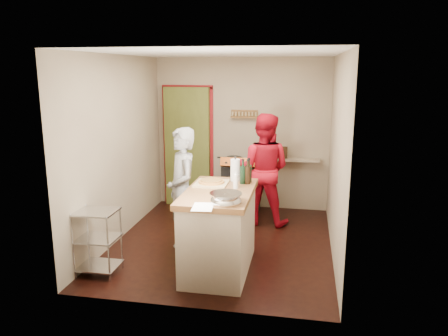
{
  "coord_description": "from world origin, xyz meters",
  "views": [
    {
      "loc": [
        1.09,
        -5.68,
        2.4
      ],
      "look_at": [
        0.02,
        0.0,
        1.09
      ],
      "focal_mm": 35.0,
      "sensor_mm": 36.0,
      "label": 1
    }
  ],
  "objects_px": {
    "island": "(219,229)",
    "person_stripe": "(182,191)",
    "person_red": "(263,169)",
    "stove": "(241,186)",
    "wire_shelving": "(97,239)"
  },
  "relations": [
    {
      "from": "person_stripe",
      "to": "wire_shelving",
      "type": "bearing_deg",
      "value": -75.25
    },
    {
      "from": "stove",
      "to": "wire_shelving",
      "type": "height_order",
      "value": "stove"
    },
    {
      "from": "stove",
      "to": "person_red",
      "type": "height_order",
      "value": "person_red"
    },
    {
      "from": "island",
      "to": "person_stripe",
      "type": "relative_size",
      "value": 0.88
    },
    {
      "from": "stove",
      "to": "person_stripe",
      "type": "bearing_deg",
      "value": -106.06
    },
    {
      "from": "person_red",
      "to": "person_stripe",
      "type": "bearing_deg",
      "value": 63.93
    },
    {
      "from": "stove",
      "to": "person_stripe",
      "type": "distance_m",
      "value": 1.91
    },
    {
      "from": "island",
      "to": "person_red",
      "type": "xyz_separation_m",
      "value": [
        0.35,
        1.77,
        0.35
      ]
    },
    {
      "from": "wire_shelving",
      "to": "person_red",
      "type": "distance_m",
      "value": 2.81
    },
    {
      "from": "stove",
      "to": "person_red",
      "type": "xyz_separation_m",
      "value": [
        0.42,
        -0.47,
        0.42
      ]
    },
    {
      "from": "stove",
      "to": "person_red",
      "type": "distance_m",
      "value": 0.76
    },
    {
      "from": "island",
      "to": "person_stripe",
      "type": "xyz_separation_m",
      "value": [
        -0.58,
        0.45,
        0.31
      ]
    },
    {
      "from": "stove",
      "to": "person_stripe",
      "type": "height_order",
      "value": "person_stripe"
    },
    {
      "from": "island",
      "to": "person_red",
      "type": "bearing_deg",
      "value": 78.75
    },
    {
      "from": "wire_shelving",
      "to": "stove",
      "type": "bearing_deg",
      "value": 63.15
    }
  ]
}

